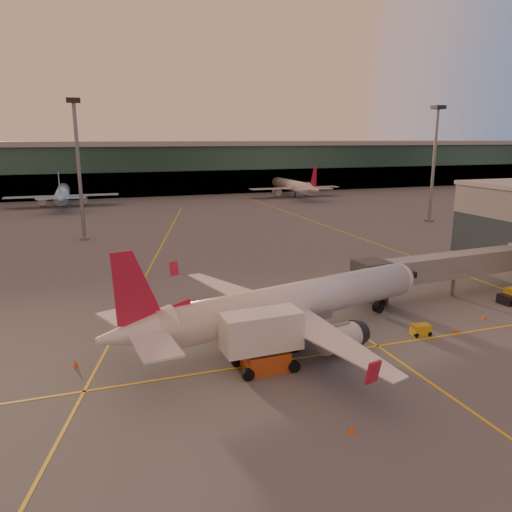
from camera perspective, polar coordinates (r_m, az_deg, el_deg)
name	(u,v)px	position (r m, az deg, el deg)	size (l,w,h in m)	color
ground	(358,378)	(41.81, 11.60, -13.55)	(600.00, 600.00, 0.00)	#4C4F54
taxi_markings	(171,260)	(79.49, -9.67, -0.46)	(100.12, 173.00, 0.01)	gold
terminal	(142,168)	(174.96, -12.86, 9.77)	(400.00, 20.00, 17.60)	#19382D
mast_west_near	(78,160)	(97.85, -19.67, 10.34)	(2.40, 2.40, 25.60)	slate
mast_east_near	(434,156)	(119.95, 19.72, 10.75)	(2.40, 2.40, 25.60)	slate
main_airplane	(286,305)	(47.08, 3.40, -5.65)	(34.36, 31.30, 10.50)	silver
jet_bridge	(462,265)	(65.39, 22.49, -0.99)	(27.91, 5.37, 5.40)	slate
catering_truck	(262,338)	(41.19, 0.73, -9.31)	(6.59, 3.15, 5.03)	#A64317
gpu_cart	(421,330)	(51.55, 18.31, -8.03)	(1.92, 1.25, 1.08)	gold
cone_nose	(484,317)	(58.39, 24.61, -6.36)	(0.40, 0.40, 0.51)	#EC500C
cone_tail	(75,364)	(45.44, -19.96, -11.48)	(0.43, 0.43, 0.55)	#EC500C
cone_wing_right	(352,429)	(34.94, 10.87, -18.83)	(0.42, 0.42, 0.53)	#EC500C
cone_wing_left	(236,287)	(63.68, -2.35, -3.52)	(0.41, 0.41, 0.52)	#EC500C
cone_fwd	(457,331)	(53.42, 21.98, -7.91)	(0.40, 0.40, 0.51)	#EC500C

